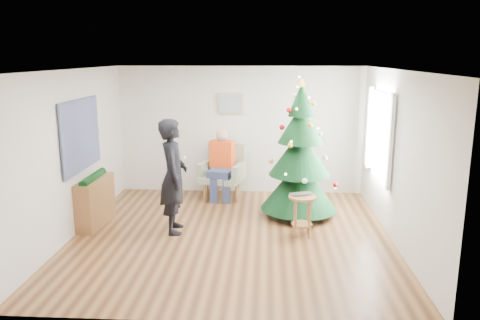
# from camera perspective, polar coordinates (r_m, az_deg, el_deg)

# --- Properties ---
(floor) EXTENTS (5.00, 5.00, 0.00)m
(floor) POSITION_cam_1_polar(r_m,az_deg,el_deg) (7.56, -1.04, -9.16)
(floor) COLOR brown
(floor) RESTS_ON ground
(ceiling) EXTENTS (5.00, 5.00, 0.00)m
(ceiling) POSITION_cam_1_polar(r_m,az_deg,el_deg) (7.02, -1.12, 10.96)
(ceiling) COLOR white
(ceiling) RESTS_ON wall_back
(wall_back) EXTENTS (5.00, 0.00, 5.00)m
(wall_back) POSITION_cam_1_polar(r_m,az_deg,el_deg) (9.63, 0.07, 3.64)
(wall_back) COLOR silver
(wall_back) RESTS_ON floor
(wall_front) EXTENTS (5.00, 0.00, 5.00)m
(wall_front) POSITION_cam_1_polar(r_m,az_deg,el_deg) (4.77, -3.41, -5.79)
(wall_front) COLOR silver
(wall_front) RESTS_ON floor
(wall_left) EXTENTS (0.00, 5.00, 5.00)m
(wall_left) POSITION_cam_1_polar(r_m,az_deg,el_deg) (7.78, -19.78, 0.72)
(wall_left) COLOR silver
(wall_left) RESTS_ON floor
(wall_right) EXTENTS (0.00, 5.00, 5.00)m
(wall_right) POSITION_cam_1_polar(r_m,az_deg,el_deg) (7.42, 18.56, 0.26)
(wall_right) COLOR silver
(wall_right) RESTS_ON floor
(window_panel) EXTENTS (0.04, 1.30, 1.40)m
(window_panel) POSITION_cam_1_polar(r_m,az_deg,el_deg) (8.32, 16.70, 3.08)
(window_panel) COLOR white
(window_panel) RESTS_ON wall_right
(curtains) EXTENTS (0.05, 1.75, 1.50)m
(curtains) POSITION_cam_1_polar(r_m,az_deg,el_deg) (8.32, 16.50, 3.08)
(curtains) COLOR white
(curtains) RESTS_ON wall_right
(christmas_tree) EXTENTS (1.35, 1.35, 2.44)m
(christmas_tree) POSITION_cam_1_polar(r_m,az_deg,el_deg) (8.23, 7.30, 0.56)
(christmas_tree) COLOR #3F2816
(christmas_tree) RESTS_ON floor
(stool) EXTENTS (0.44, 0.44, 0.66)m
(stool) POSITION_cam_1_polar(r_m,az_deg,el_deg) (7.49, 7.57, -6.73)
(stool) COLOR brown
(stool) RESTS_ON floor
(laptop) EXTENTS (0.42, 0.34, 0.03)m
(laptop) POSITION_cam_1_polar(r_m,az_deg,el_deg) (7.38, 7.65, -4.26)
(laptop) COLOR silver
(laptop) RESTS_ON stool
(armchair) EXTENTS (0.98, 0.94, 1.05)m
(armchair) POSITION_cam_1_polar(r_m,az_deg,el_deg) (9.42, -2.10, -2.22)
(armchair) COLOR gray
(armchair) RESTS_ON floor
(seated_person) EXTENTS (0.55, 0.73, 1.37)m
(seated_person) POSITION_cam_1_polar(r_m,az_deg,el_deg) (9.28, -2.26, -0.40)
(seated_person) COLOR navy
(seated_person) RESTS_ON armchair
(standing_man) EXTENTS (0.54, 0.73, 1.85)m
(standing_man) POSITION_cam_1_polar(r_m,az_deg,el_deg) (7.53, -8.12, -1.97)
(standing_man) COLOR black
(standing_man) RESTS_ON floor
(game_controller) EXTENTS (0.06, 0.13, 0.04)m
(game_controller) POSITION_cam_1_polar(r_m,az_deg,el_deg) (7.39, -6.74, 0.25)
(game_controller) COLOR white
(game_controller) RESTS_ON standing_man
(console) EXTENTS (0.37, 1.02, 0.80)m
(console) POSITION_cam_1_polar(r_m,az_deg,el_deg) (8.25, -17.27, -4.91)
(console) COLOR brown
(console) RESTS_ON floor
(garland) EXTENTS (0.14, 0.90, 0.14)m
(garland) POSITION_cam_1_polar(r_m,az_deg,el_deg) (8.14, -17.47, -2.09)
(garland) COLOR black
(garland) RESTS_ON console
(tapestry) EXTENTS (0.03, 1.50, 1.15)m
(tapestry) POSITION_cam_1_polar(r_m,az_deg,el_deg) (7.99, -18.82, 2.92)
(tapestry) COLOR black
(tapestry) RESTS_ON wall_left
(framed_picture) EXTENTS (0.52, 0.05, 0.42)m
(framed_picture) POSITION_cam_1_polar(r_m,az_deg,el_deg) (9.53, -1.15, 6.88)
(framed_picture) COLOR tan
(framed_picture) RESTS_ON wall_back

